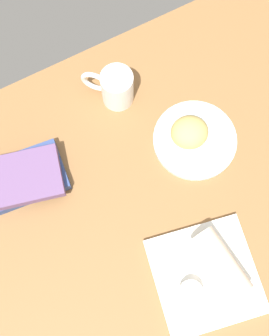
{
  "coord_description": "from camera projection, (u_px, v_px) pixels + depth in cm",
  "views": [
    {
      "loc": [
        13.4,
        13.68,
        99.49
      ],
      "look_at": [
        0.86,
        -10.1,
        7.0
      ],
      "focal_mm": 44.67,
      "sensor_mm": 36.0,
      "label": 1
    }
  ],
  "objects": [
    {
      "name": "scone_pastry",
      "position": [
        189.0,
        132.0,
        0.97
      ],
      "size": [
        11.15,
        10.75,
        6.31
      ],
      "primitive_type": "ellipsoid",
      "rotation": [
        0.0,
        0.0,
        2.79
      ],
      "color": "tan",
      "rests_on": "round_plate"
    },
    {
      "name": "sauce_cup",
      "position": [
        191.0,
        292.0,
        0.89
      ],
      "size": [
        5.08,
        5.08,
        2.74
      ],
      "color": "silver",
      "rests_on": "square_plate"
    },
    {
      "name": "coffee_mug",
      "position": [
        115.0,
        87.0,
        1.0
      ],
      "size": [
        10.78,
        10.87,
        10.2
      ],
      "color": "white",
      "rests_on": "dining_table"
    },
    {
      "name": "dining_table",
      "position": [
        158.0,
        208.0,
        0.99
      ],
      "size": [
        110.0,
        90.0,
        4.0
      ],
      "primitive_type": "cube",
      "color": "olive",
      "rests_on": "ground"
    },
    {
      "name": "round_plate",
      "position": [
        195.0,
        140.0,
        1.01
      ],
      "size": [
        20.13,
        20.13,
        1.4
      ],
      "primitive_type": "cylinder",
      "color": "white",
      "rests_on": "dining_table"
    },
    {
      "name": "book_stack",
      "position": [
        23.0,
        178.0,
        0.96
      ],
      "size": [
        20.59,
        16.2,
        5.54
      ],
      "color": "#33477F",
      "rests_on": "dining_table"
    },
    {
      "name": "breakfast_wrap",
      "position": [
        221.0,
        262.0,
        0.89
      ],
      "size": [
        6.99,
        15.37,
        5.61
      ],
      "primitive_type": "cylinder",
      "rotation": [
        1.57,
        0.0,
        0.09
      ],
      "color": "beige",
      "rests_on": "square_plate"
    },
    {
      "name": "square_plate",
      "position": [
        205.0,
        276.0,
        0.92
      ],
      "size": [
        26.14,
        26.14,
        1.6
      ],
      "primitive_type": "cube",
      "rotation": [
        0.0,
        0.0,
        -0.2
      ],
      "color": "white",
      "rests_on": "dining_table"
    }
  ]
}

